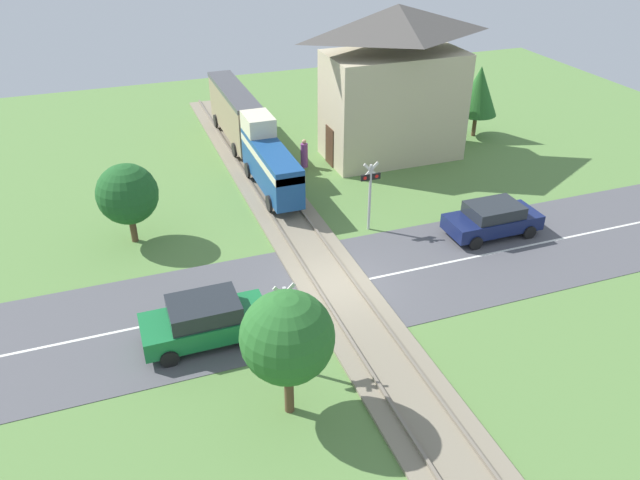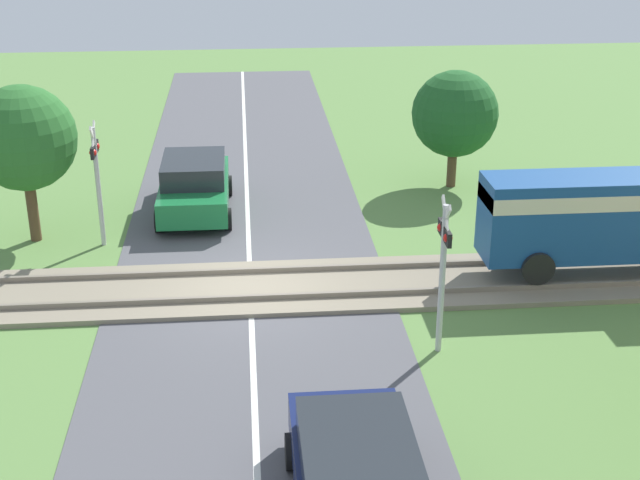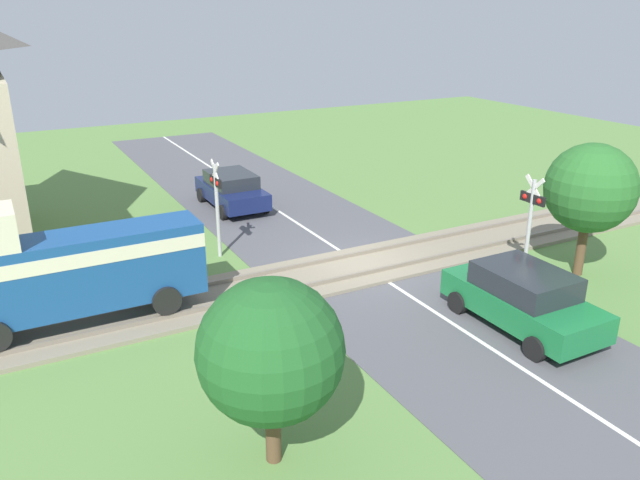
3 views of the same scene
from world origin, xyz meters
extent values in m
plane|color=#5B8442|center=(0.00, 0.00, 0.00)|extent=(60.00, 60.00, 0.00)
cube|color=#515156|center=(0.00, 0.00, 0.01)|extent=(48.00, 6.40, 0.02)
cube|color=silver|center=(0.00, 0.00, 0.02)|extent=(48.00, 0.12, 0.00)
cube|color=gray|center=(0.00, 0.00, 0.06)|extent=(2.80, 48.00, 0.12)
cube|color=slate|center=(-0.72, 0.00, 0.18)|extent=(0.10, 48.00, 0.12)
cube|color=slate|center=(0.72, 0.00, 0.18)|extent=(0.10, 48.00, 0.12)
cube|color=navy|center=(0.00, 8.45, 1.57)|extent=(1.35, 6.24, 1.90)
cube|color=beige|center=(0.00, 8.45, 2.09)|extent=(1.37, 6.24, 0.36)
cube|color=beige|center=(0.00, 10.57, 2.97)|extent=(1.35, 2.00, 0.90)
cylinder|color=black|center=(-0.72, 6.45, 0.62)|extent=(0.14, 0.76, 0.76)
cylinder|color=black|center=(0.72, 6.45, 0.62)|extent=(0.14, 0.76, 0.76)
cylinder|color=black|center=(-0.72, 10.45, 0.62)|extent=(0.14, 0.76, 0.76)
cylinder|color=black|center=(0.72, 10.45, 0.62)|extent=(0.14, 0.76, 0.76)
cube|color=#998466|center=(0.00, 15.85, 1.82)|extent=(1.35, 7.76, 2.40)
cube|color=#47474C|center=(0.00, 15.85, 3.14)|extent=(1.41, 7.76, 0.24)
cylinder|color=black|center=(-0.72, 13.37, 0.62)|extent=(0.14, 0.76, 0.76)
cylinder|color=black|center=(0.72, 13.37, 0.62)|extent=(0.14, 0.76, 0.76)
cylinder|color=black|center=(-0.72, 18.34, 0.62)|extent=(0.14, 0.76, 0.76)
cylinder|color=black|center=(0.72, 18.34, 0.62)|extent=(0.14, 0.76, 0.76)
cube|color=#197038|center=(-5.20, -1.44, 0.65)|extent=(4.21, 1.84, 0.69)
cube|color=#23282D|center=(-5.20, -1.44, 1.29)|extent=(2.31, 1.70, 0.59)
cylinder|color=black|center=(-3.83, -0.52, 0.30)|extent=(0.60, 0.18, 0.60)
cylinder|color=black|center=(-3.83, -2.36, 0.30)|extent=(0.60, 0.18, 0.60)
cylinder|color=black|center=(-6.56, -0.52, 0.30)|extent=(0.60, 0.18, 0.60)
cylinder|color=black|center=(-6.56, -2.36, 0.30)|extent=(0.60, 0.18, 0.60)
cube|color=#141E4C|center=(7.92, 1.44, 0.62)|extent=(4.12, 1.77, 0.64)
cube|color=#23282D|center=(7.92, 1.44, 1.20)|extent=(2.26, 1.63, 0.51)
cylinder|color=black|center=(6.58, 0.55, 0.30)|extent=(0.60, 0.18, 0.60)
cylinder|color=black|center=(6.58, 2.33, 0.30)|extent=(0.60, 0.18, 0.60)
cylinder|color=black|center=(9.26, 0.55, 0.30)|extent=(0.60, 0.18, 0.60)
cylinder|color=black|center=(9.26, 2.33, 0.30)|extent=(0.60, 0.18, 0.60)
cylinder|color=#B7B7B7|center=(-3.06, -3.70, 1.55)|extent=(0.12, 0.12, 3.10)
cube|color=black|center=(-3.06, -3.70, 2.54)|extent=(0.90, 0.08, 0.28)
sphere|color=red|center=(-3.33, -3.70, 2.54)|extent=(0.18, 0.18, 0.18)
sphere|color=red|center=(-2.79, -3.70, 2.54)|extent=(0.18, 0.18, 0.18)
cube|color=silver|center=(-3.06, -3.70, 2.85)|extent=(0.72, 0.04, 0.72)
cube|color=silver|center=(-3.06, -3.70, 2.85)|extent=(0.72, 0.04, 0.72)
cylinder|color=#B7B7B7|center=(3.06, 3.70, 1.55)|extent=(0.12, 0.12, 3.10)
cube|color=black|center=(3.06, 3.70, 2.54)|extent=(0.90, 0.08, 0.28)
sphere|color=red|center=(3.33, 3.70, 2.54)|extent=(0.18, 0.18, 0.18)
sphere|color=red|center=(2.79, 3.70, 2.54)|extent=(0.18, 0.18, 0.18)
cube|color=silver|center=(3.06, 3.70, 2.85)|extent=(0.72, 0.04, 0.72)
cube|color=silver|center=(3.06, 3.70, 2.85)|extent=(0.72, 0.04, 0.72)
cube|color=#C6B793|center=(7.63, 11.05, 2.87)|extent=(7.21, 3.88, 5.74)
pyramid|color=#5B5651|center=(7.63, 11.05, 7.32)|extent=(7.79, 4.19, 1.58)
cube|color=#472D1E|center=(4.00, 11.05, 1.05)|extent=(0.06, 1.10, 2.10)
cylinder|color=#7F3D84|center=(2.61, 11.20, 0.66)|extent=(0.39, 0.39, 1.32)
sphere|color=tan|center=(2.61, 11.20, 1.44)|extent=(0.24, 0.24, 0.24)
cylinder|color=brown|center=(13.73, 12.13, 0.68)|extent=(0.24, 0.24, 1.36)
cone|color=#286628|center=(13.73, 12.13, 2.78)|extent=(2.37, 2.37, 2.84)
cylinder|color=brown|center=(-6.81, 6.20, 0.58)|extent=(0.28, 0.28, 1.16)
sphere|color=#1E5623|center=(-6.81, 6.20, 2.25)|extent=(2.56, 2.56, 2.56)
cylinder|color=brown|center=(-3.54, -5.50, 0.81)|extent=(0.28, 0.28, 1.61)
sphere|color=#286628|center=(-3.54, -5.50, 2.74)|extent=(2.65, 2.65, 2.65)
camera|label=1|loc=(-7.27, -18.32, 13.62)|focal=35.00mm
camera|label=2|loc=(18.40, -0.02, 8.87)|focal=50.00mm
camera|label=3|loc=(-15.32, 9.81, 7.69)|focal=35.00mm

